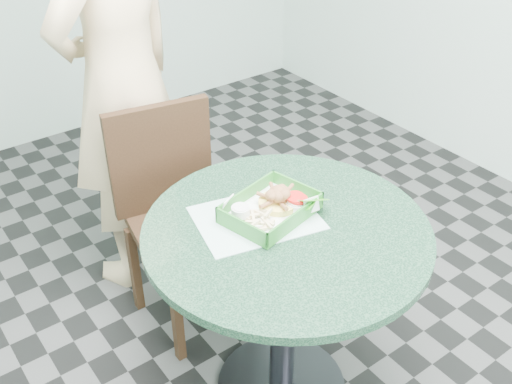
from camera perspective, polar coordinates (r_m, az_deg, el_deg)
cafe_table at (r=2.01m, az=2.79°, el=-7.72°), size 0.92×0.92×0.75m
dining_chair at (r=2.42m, az=-7.56°, el=-1.19°), size 0.42×0.42×0.93m
diner_person at (r=2.43m, az=-13.29°, el=15.18°), size 1.00×0.84×2.34m
placemat at (r=1.94m, az=0.03°, el=-2.96°), size 0.44×0.37×0.00m
food_basket at (r=1.94m, az=1.37°, el=-2.30°), size 0.29×0.21×0.06m
crab_sandwich at (r=1.94m, az=2.35°, el=-1.07°), size 0.13×0.13×0.08m
fries_pile at (r=1.89m, az=-0.32°, el=-2.65°), size 0.12×0.13×0.04m
sauce_ramekin at (r=1.90m, az=-1.68°, el=-1.88°), size 0.06×0.06×0.03m
garnish_cup at (r=1.93m, az=4.34°, el=-1.77°), size 0.11×0.11×0.04m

